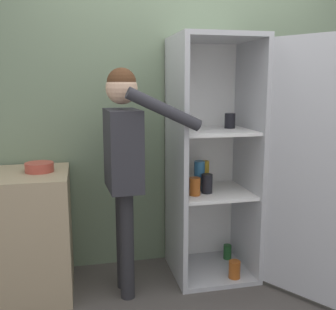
# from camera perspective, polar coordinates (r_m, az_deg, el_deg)

# --- Properties ---
(wall_back) EXTENTS (7.00, 0.06, 2.55)m
(wall_back) POSITION_cam_1_polar(r_m,az_deg,el_deg) (3.29, 2.02, 6.38)
(wall_back) COLOR gray
(wall_back) RESTS_ON ground_plane
(refrigerator) EXTENTS (1.00, 1.14, 1.85)m
(refrigerator) POSITION_cam_1_polar(r_m,az_deg,el_deg) (3.02, 9.09, -1.02)
(refrigerator) COLOR #B7BABC
(refrigerator) RESTS_ON ground_plane
(person) EXTENTS (0.62, 0.52, 1.61)m
(person) POSITION_cam_1_polar(r_m,az_deg,el_deg) (2.72, -6.36, 0.32)
(person) COLOR #262628
(person) RESTS_ON ground_plane
(counter) EXTENTS (0.75, 0.63, 0.89)m
(counter) POSITION_cam_1_polar(r_m,az_deg,el_deg) (3.04, -21.14, -10.72)
(counter) COLOR tan
(counter) RESTS_ON ground_plane
(bowl) EXTENTS (0.20, 0.20, 0.06)m
(bowl) POSITION_cam_1_polar(r_m,az_deg,el_deg) (2.90, -18.16, -1.69)
(bowl) COLOR #B24738
(bowl) RESTS_ON counter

